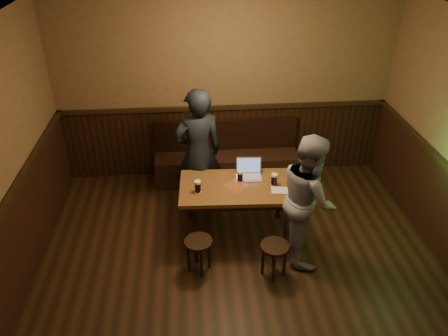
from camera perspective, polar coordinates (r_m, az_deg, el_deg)
name	(u,v)px	position (r m, az deg, el deg)	size (l,w,h in m)	color
room	(249,214)	(4.25, 3.23, -5.98)	(5.04, 6.04, 2.84)	black
bench	(226,161)	(6.84, 0.32, 0.91)	(2.20, 0.50, 0.95)	black
pub_table	(236,192)	(5.51, 1.56, -3.19)	(1.44, 0.86, 0.76)	#593219
stool_left	(199,246)	(5.16, -3.34, -10.19)	(0.39, 0.39, 0.44)	black
stool_right	(274,251)	(5.12, 6.61, -10.74)	(0.38, 0.38, 0.45)	black
pint_left	(198,186)	(5.31, -3.45, -2.42)	(0.10, 0.10, 0.16)	maroon
pint_mid	(240,176)	(5.50, 2.12, -1.08)	(0.09, 0.09, 0.15)	maroon
pint_right	(274,179)	(5.46, 6.56, -1.48)	(0.10, 0.10, 0.16)	maroon
laptop	(249,172)	(5.62, 3.26, -0.50)	(0.35, 0.29, 0.23)	silver
menu	(280,190)	(5.41, 7.36, -2.89)	(0.22, 0.15, 0.00)	silver
person_suit	(198,153)	(5.83, -3.41, 1.91)	(0.67, 0.44, 1.83)	black
person_grey	(308,198)	(5.21, 10.94, -3.90)	(0.79, 0.62, 1.64)	gray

